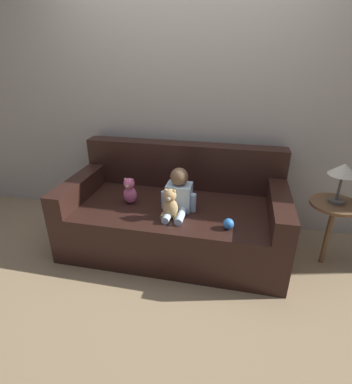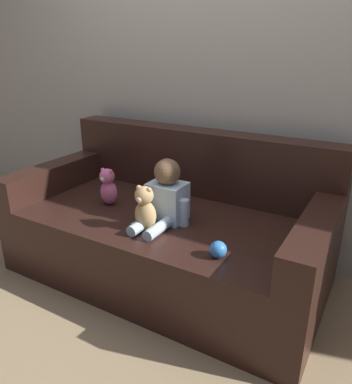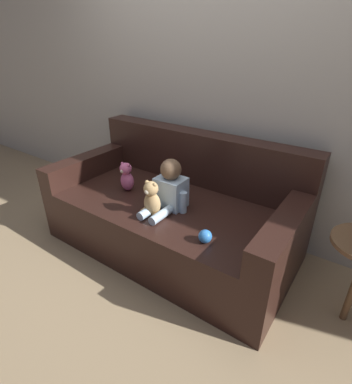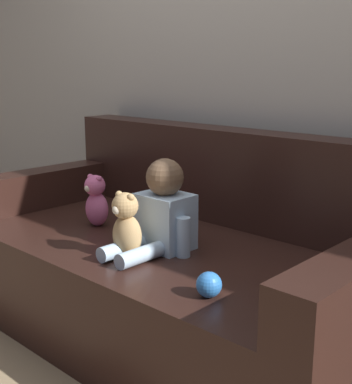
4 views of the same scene
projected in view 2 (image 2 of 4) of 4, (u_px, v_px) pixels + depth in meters
The scene contains 7 objects.
ground_plane at pixel (167, 273), 2.45m from camera, with size 12.00×12.00×0.00m, color #9E8460.
wall_back at pixel (211, 61), 2.45m from camera, with size 8.00×0.05×2.60m.
couch at pixel (171, 229), 2.39m from camera, with size 1.93×0.99×0.88m.
person_baby at pixel (165, 197), 2.14m from camera, with size 0.30×0.37×0.37m.
teddy_bear_brown at pixel (145, 210), 2.04m from camera, with size 0.15×0.12×0.26m.
plush_toy_side at pixel (108, 187), 2.37m from camera, with size 0.12×0.11×0.24m.
toy_ball at pixel (218, 250), 1.79m from camera, with size 0.08×0.08×0.08m.
Camera 2 is at (1.11, -1.77, 1.39)m, focal length 35.00 mm.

